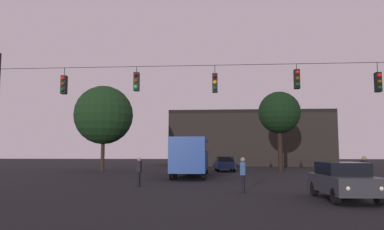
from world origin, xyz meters
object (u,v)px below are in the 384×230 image
Objects in this scene: city_bus at (191,153)px; pedestrian_crossing_center at (243,173)px; pedestrian_crossing_right at (365,171)px; car_far_left at (225,164)px; pedestrian_crossing_left at (139,170)px; tree_left_silhouette at (104,115)px; tree_behind_building at (279,113)px; car_near_right at (343,180)px.

city_bus reaches higher than pedestrian_crossing_center.
city_bus is 6.32× the size of pedestrian_crossing_right.
pedestrian_crossing_center is 6.62m from pedestrian_crossing_right.
pedestrian_crossing_right is (7.00, -18.80, 0.20)m from car_far_left.
city_bus is 6.77× the size of pedestrian_crossing_left.
car_far_left is 13.84m from tree_left_silhouette.
city_bus is 2.48× the size of car_far_left.
tree_behind_building reaches higher than pedestrian_crossing_center.
tree_left_silhouette reaches higher than city_bus.
tree_left_silhouette reaches higher than car_far_left.
car_far_left is at bearing 110.41° from pedestrian_crossing_right.
tree_behind_building reaches higher than car_near_right.
pedestrian_crossing_center is 0.20× the size of tree_behind_building.
car_near_right is 24.52m from tree_behind_building.
tree_left_silhouette reaches higher than pedestrian_crossing_center.
car_near_right is 0.48× the size of tree_left_silhouette.
car_near_right is 11.01m from pedestrian_crossing_left.
car_far_left is 0.49× the size of tree_left_silhouette.
car_near_right is 2.51× the size of pedestrian_crossing_right.
city_bus is 1.22× the size of tree_left_silhouette.
tree_left_silhouette is at bearing 113.62° from pedestrian_crossing_left.
pedestrian_crossing_center is 0.97× the size of pedestrian_crossing_right.
car_far_left is (2.80, 8.29, -1.07)m from city_bus.
city_bus reaches higher than pedestrian_crossing_left.
pedestrian_crossing_right is at bearing -86.42° from tree_behind_building.
city_bus is 16.56m from car_near_right.
pedestrian_crossing_right is at bearing -69.59° from car_far_left.
tree_behind_building is at bearing 8.07° from car_far_left.
city_bus is 2.52× the size of car_near_right.
pedestrian_crossing_center reaches higher than car_far_left.
pedestrian_crossing_left reaches higher than car_near_right.
car_near_right is at bearing -92.96° from tree_behind_building.
city_bus is 1.33× the size of tree_behind_building.
city_bus is 13.20m from tree_behind_building.
pedestrian_crossing_right is (2.46, 4.29, 0.20)m from car_near_right.
car_far_left is at bearing 74.01° from pedestrian_crossing_left.
tree_behind_building is at bearing 87.04° from car_near_right.
tree_behind_building is (1.24, 23.92, 5.27)m from car_near_right.
pedestrian_crossing_right is at bearing -5.02° from pedestrian_crossing_left.
car_near_right is at bearing -53.06° from tree_left_silhouette.
car_far_left is (-4.53, 23.10, 0.00)m from car_near_right.
pedestrian_crossing_center is at bearing -74.40° from city_bus.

